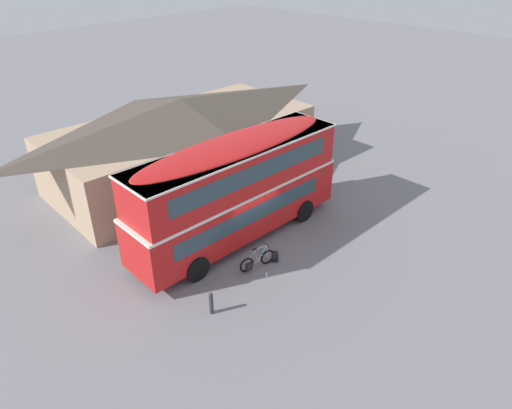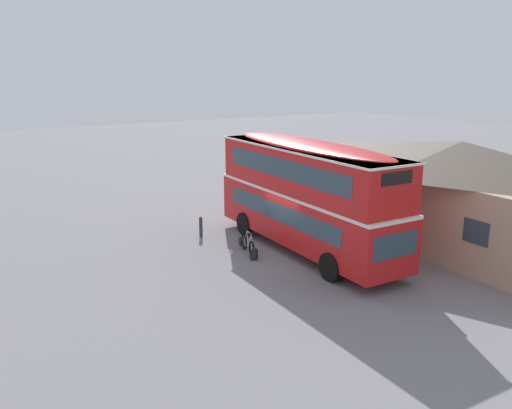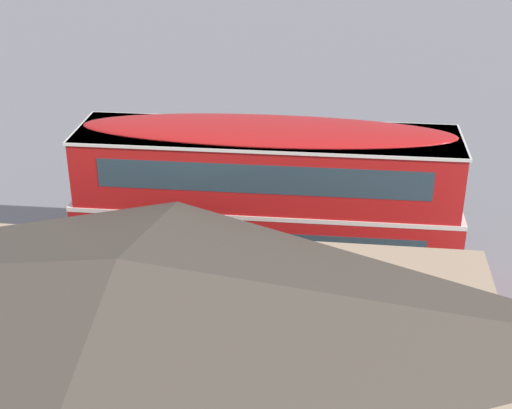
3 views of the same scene
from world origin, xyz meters
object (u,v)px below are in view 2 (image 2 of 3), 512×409
object	(u,v)px
water_bottle_clear_plastic	(232,252)
kerb_bollard	(201,226)
double_decker_bus	(306,191)
backpack_on_ground	(254,254)
touring_bicycle	(247,244)

from	to	relation	value
water_bottle_clear_plastic	kerb_bollard	distance (m)	3.00
double_decker_bus	kerb_bollard	world-z (taller)	double_decker_bus
backpack_on_ground	kerb_bollard	xyz separation A→B (m)	(-4.01, -0.43, 0.24)
backpack_on_ground	water_bottle_clear_plastic	world-z (taller)	backpack_on_ground
double_decker_bus	touring_bicycle	distance (m)	3.41
touring_bicycle	kerb_bollard	size ratio (longest dim) A/B	1.74
double_decker_bus	backpack_on_ground	size ratio (longest dim) A/B	21.59
double_decker_bus	backpack_on_ground	bearing A→B (deg)	-94.94
kerb_bollard	touring_bicycle	bearing A→B (deg)	12.10
double_decker_bus	backpack_on_ground	world-z (taller)	double_decker_bus
double_decker_bus	water_bottle_clear_plastic	xyz separation A→B (m)	(-1.25, -2.96, -2.52)
water_bottle_clear_plastic	kerb_bollard	xyz separation A→B (m)	(-2.98, 0.03, 0.38)
backpack_on_ground	water_bottle_clear_plastic	distance (m)	1.14
water_bottle_clear_plastic	touring_bicycle	bearing A→B (deg)	80.63
touring_bicycle	backpack_on_ground	distance (m)	0.96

